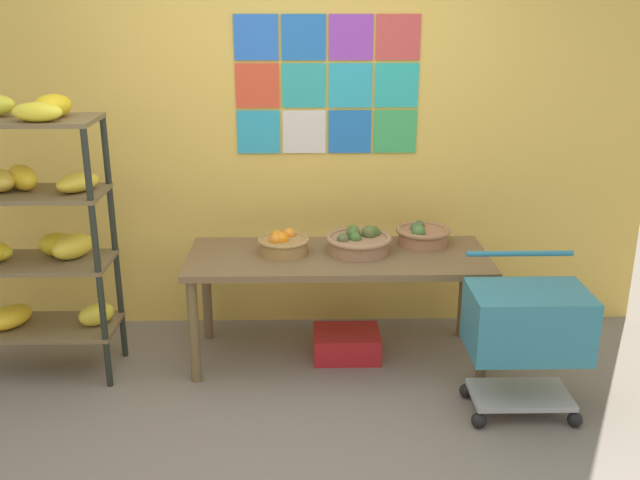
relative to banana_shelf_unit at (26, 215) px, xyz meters
name	(u,v)px	position (x,y,z in m)	size (l,w,h in m)	color
ground	(289,466)	(1.47, -0.95, -0.97)	(9.28, 9.28, 0.00)	slate
back_wall_with_art	(292,113)	(1.47, 0.72, 0.45)	(4.66, 0.07, 2.85)	#E8BD50
banana_shelf_unit	(26,215)	(0.00, 0.00, 0.00)	(0.86, 0.41, 1.64)	#232820
display_table	(338,266)	(1.74, 0.15, -0.37)	(1.78, 0.68, 0.67)	brown
fruit_basket_left	(422,234)	(2.27, 0.33, -0.24)	(0.33, 0.33, 0.15)	#A46D4A
fruit_basket_back_right	(283,244)	(1.42, 0.19, -0.24)	(0.31, 0.31, 0.13)	#A27941
fruit_basket_centre	(359,242)	(1.87, 0.20, -0.24)	(0.39, 0.39, 0.15)	#9F714E
produce_crate_under_table	(346,344)	(1.80, 0.15, -0.89)	(0.41, 0.31, 0.16)	red
shopping_cart	(527,327)	(2.70, -0.50, -0.48)	(0.60, 0.44, 0.84)	black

